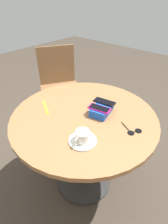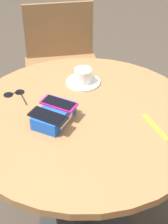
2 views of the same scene
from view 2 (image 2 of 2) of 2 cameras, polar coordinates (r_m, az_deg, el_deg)
The scene contains 9 objects.
round_table at distance 1.54m, azimuth 0.00°, elevation -4.56°, with size 0.94×0.94×0.72m.
phone_box at distance 1.43m, azimuth -4.60°, elevation -0.53°, with size 0.19×0.14×0.05m.
phone_black at distance 1.37m, azimuth -5.51°, elevation -0.62°, with size 0.09×0.15×0.01m.
phone_magenta at distance 1.43m, azimuth -3.86°, elevation 1.31°, with size 0.09×0.15×0.01m.
saucer at distance 1.66m, azimuth -0.14°, elevation 4.59°, with size 0.15×0.15×0.01m, color silver.
coffee_cup at distance 1.64m, azimuth -0.10°, elevation 5.66°, with size 0.11×0.08×0.06m.
lanyard_strap at distance 1.43m, azimuth 10.82°, elevation -2.24°, with size 0.17×0.02×0.00m, color yellow.
sunglasses at distance 1.61m, azimuth -10.44°, elevation 2.70°, with size 0.08×0.13×0.01m.
chair_far_side at distance 2.35m, azimuth -3.31°, elevation 6.77°, with size 0.64×0.64×0.79m.
Camera 2 is at (-0.90, -0.72, 1.61)m, focal length 60.00 mm.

